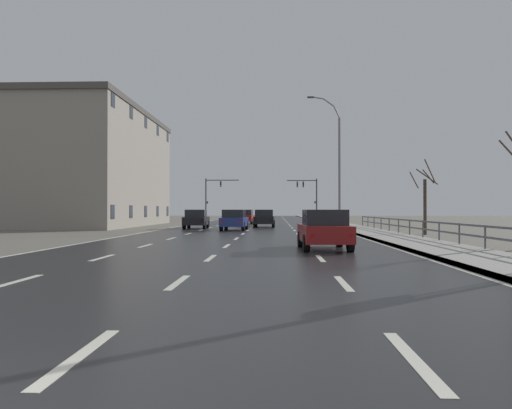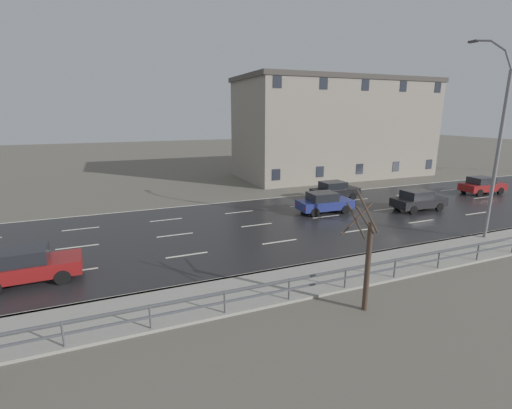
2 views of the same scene
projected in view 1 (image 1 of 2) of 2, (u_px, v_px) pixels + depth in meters
name	position (u px, v px, depth m)	size (l,w,h in m)	color
ground_plane	(255.00, 226.00, 51.33)	(160.00, 160.00, 0.12)	#666056
road_asphalt_strip	(259.00, 222.00, 63.32)	(14.00, 120.00, 0.03)	#232326
sidewalk_right	(326.00, 222.00, 63.00)	(3.00, 120.00, 0.12)	gray
guardrail	(416.00, 225.00, 27.99)	(0.07, 34.37, 1.00)	#515459
street_lamp_midground	(337.00, 164.00, 43.59)	(2.86, 0.24, 11.39)	slate
traffic_signal_right	(309.00, 192.00, 71.33)	(4.26, 0.36, 5.94)	#38383A
traffic_signal_left	(212.00, 193.00, 72.72)	(4.85, 0.36, 6.06)	#38383A
car_far_left	(234.00, 220.00, 38.25)	(1.98, 4.17, 1.57)	navy
car_near_left	(245.00, 217.00, 55.38)	(2.02, 4.20, 1.57)	maroon
car_distant	(324.00, 229.00, 19.78)	(1.94, 4.16, 1.57)	maroon
car_near_right	(264.00, 218.00, 45.19)	(1.90, 4.13, 1.57)	black
car_mid_centre	(196.00, 219.00, 41.58)	(1.92, 4.14, 1.57)	black
brick_building	(95.00, 168.00, 49.32)	(10.20, 22.81, 11.16)	gray
bare_tree_mid	(425.00, 202.00, 31.60)	(1.40, 1.44, 4.69)	#423328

